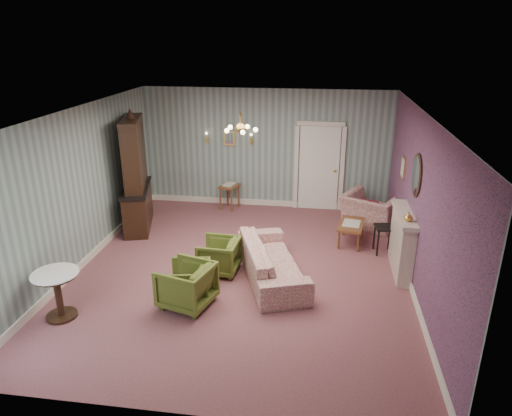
% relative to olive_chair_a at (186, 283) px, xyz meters
% --- Properties ---
extents(floor, '(7.00, 7.00, 0.00)m').
position_rel_olive_chair_a_xyz_m(floor, '(0.68, 1.25, -0.39)').
color(floor, '#854D53').
rests_on(floor, ground).
extents(ceiling, '(7.00, 7.00, 0.00)m').
position_rel_olive_chair_a_xyz_m(ceiling, '(0.68, 1.25, 2.51)').
color(ceiling, white).
rests_on(ceiling, ground).
extents(wall_back, '(6.00, 0.00, 6.00)m').
position_rel_olive_chair_a_xyz_m(wall_back, '(0.68, 4.75, 1.06)').
color(wall_back, slate).
rests_on(wall_back, ground).
extents(wall_front, '(6.00, 0.00, 6.00)m').
position_rel_olive_chair_a_xyz_m(wall_front, '(0.68, -2.25, 1.06)').
color(wall_front, slate).
rests_on(wall_front, ground).
extents(wall_left, '(0.00, 7.00, 7.00)m').
position_rel_olive_chair_a_xyz_m(wall_left, '(-2.32, 1.25, 1.06)').
color(wall_left, slate).
rests_on(wall_left, ground).
extents(wall_right, '(0.00, 7.00, 7.00)m').
position_rel_olive_chair_a_xyz_m(wall_right, '(3.68, 1.25, 1.06)').
color(wall_right, slate).
rests_on(wall_right, ground).
extents(wall_right_floral, '(0.00, 7.00, 7.00)m').
position_rel_olive_chair_a_xyz_m(wall_right_floral, '(3.67, 1.25, 1.06)').
color(wall_right_floral, '#A95476').
rests_on(wall_right_floral, ground).
extents(door, '(1.12, 0.12, 2.16)m').
position_rel_olive_chair_a_xyz_m(door, '(1.98, 4.71, 0.69)').
color(door, white).
rests_on(door, floor).
extents(olive_chair_a, '(0.90, 0.93, 0.79)m').
position_rel_olive_chair_a_xyz_m(olive_chair_a, '(0.00, 0.00, 0.00)').
color(olive_chair_a, '#536121').
rests_on(olive_chair_a, floor).
extents(olive_chair_b, '(0.71, 0.74, 0.67)m').
position_rel_olive_chair_a_xyz_m(olive_chair_b, '(-0.02, 0.23, -0.06)').
color(olive_chair_b, '#536121').
rests_on(olive_chair_b, floor).
extents(olive_chair_c, '(0.68, 0.72, 0.70)m').
position_rel_olive_chair_a_xyz_m(olive_chair_c, '(0.27, 1.16, -0.04)').
color(olive_chair_c, '#536121').
rests_on(olive_chair_c, floor).
extents(sofa_chintz, '(1.37, 2.35, 0.88)m').
position_rel_olive_chair_a_xyz_m(sofa_chintz, '(1.25, 1.10, 0.05)').
color(sofa_chintz, '#963C4A').
rests_on(sofa_chintz, floor).
extents(wingback_chair, '(1.37, 1.21, 1.01)m').
position_rel_olive_chair_a_xyz_m(wingback_chair, '(3.19, 3.74, 0.11)').
color(wingback_chair, '#963C4A').
rests_on(wingback_chair, floor).
extents(dresser, '(0.94, 1.65, 2.60)m').
position_rel_olive_chair_a_xyz_m(dresser, '(-1.97, 2.97, 0.91)').
color(dresser, black).
rests_on(dresser, floor).
extents(fireplace, '(0.30, 1.40, 1.16)m').
position_rel_olive_chair_a_xyz_m(fireplace, '(3.54, 1.65, 0.19)').
color(fireplace, beige).
rests_on(fireplace, floor).
extents(mantel_vase, '(0.15, 0.15, 0.15)m').
position_rel_olive_chair_a_xyz_m(mantel_vase, '(3.52, 1.25, 0.84)').
color(mantel_vase, gold).
rests_on(mantel_vase, fireplace).
extents(oval_mirror, '(0.04, 0.76, 0.84)m').
position_rel_olive_chair_a_xyz_m(oval_mirror, '(3.64, 1.65, 1.46)').
color(oval_mirror, white).
rests_on(oval_mirror, wall_right).
extents(framed_print, '(0.04, 0.34, 0.42)m').
position_rel_olive_chair_a_xyz_m(framed_print, '(3.65, 3.00, 1.21)').
color(framed_print, gold).
rests_on(framed_print, wall_right).
extents(coffee_table, '(0.62, 0.94, 0.44)m').
position_rel_olive_chair_a_xyz_m(coffee_table, '(2.71, 2.76, -0.17)').
color(coffee_table, brown).
rests_on(coffee_table, floor).
extents(side_table_black, '(0.43, 0.43, 0.57)m').
position_rel_olive_chair_a_xyz_m(side_table_black, '(3.33, 2.39, -0.11)').
color(side_table_black, black).
rests_on(side_table_black, floor).
extents(pedestal_table, '(0.81, 0.81, 0.77)m').
position_rel_olive_chair_a_xyz_m(pedestal_table, '(-1.83, -0.61, -0.01)').
color(pedestal_table, black).
rests_on(pedestal_table, floor).
extents(nesting_table, '(0.51, 0.59, 0.66)m').
position_rel_olive_chair_a_xyz_m(nesting_table, '(-0.17, 4.40, -0.07)').
color(nesting_table, brown).
rests_on(nesting_table, floor).
extents(gilt_mirror_back, '(0.28, 0.06, 0.36)m').
position_rel_olive_chair_a_xyz_m(gilt_mirror_back, '(-0.22, 4.71, 1.31)').
color(gilt_mirror_back, gold).
rests_on(gilt_mirror_back, wall_back).
extents(sconce_left, '(0.16, 0.12, 0.30)m').
position_rel_olive_chair_a_xyz_m(sconce_left, '(-0.77, 4.69, 1.31)').
color(sconce_left, gold).
rests_on(sconce_left, wall_back).
extents(sconce_right, '(0.16, 0.12, 0.30)m').
position_rel_olive_chair_a_xyz_m(sconce_right, '(0.33, 4.69, 1.31)').
color(sconce_right, gold).
rests_on(sconce_right, wall_back).
extents(chandelier, '(0.56, 0.56, 0.36)m').
position_rel_olive_chair_a_xyz_m(chandelier, '(0.68, 1.25, 2.24)').
color(chandelier, gold).
rests_on(chandelier, ceiling).
extents(burgundy_cushion, '(0.41, 0.28, 0.39)m').
position_rel_olive_chair_a_xyz_m(burgundy_cushion, '(3.14, 3.59, 0.09)').
color(burgundy_cushion, maroon).
rests_on(burgundy_cushion, wingback_chair).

